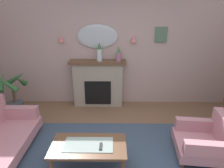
# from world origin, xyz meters

# --- Properties ---
(wall_back) EXTENTS (6.92, 0.10, 2.75)m
(wall_back) POSITION_xyz_m (0.00, 2.56, 1.38)
(wall_back) COLOR #B29993
(wall_back) RESTS_ON ground
(patterned_rug) EXTENTS (3.20, 2.40, 0.01)m
(patterned_rug) POSITION_xyz_m (0.00, 0.20, 0.01)
(patterned_rug) COLOR #38475B
(patterned_rug) RESTS_ON ground
(fireplace) EXTENTS (1.36, 0.36, 1.16)m
(fireplace) POSITION_xyz_m (-0.49, 2.34, 0.57)
(fireplace) COLOR gray
(fireplace) RESTS_ON ground
(mantel_vase_centre) EXTENTS (0.13, 0.13, 0.44)m
(mantel_vase_centre) POSITION_xyz_m (-0.44, 2.31, 1.36)
(mantel_vase_centre) COLOR silver
(mantel_vase_centre) RESTS_ON fireplace
(mantel_vase_left) EXTENTS (0.12, 0.12, 0.35)m
(mantel_vase_left) POSITION_xyz_m (0.01, 2.31, 1.32)
(mantel_vase_left) COLOR #9E6084
(mantel_vase_left) RESTS_ON fireplace
(wall_mirror) EXTENTS (0.96, 0.06, 0.56)m
(wall_mirror) POSITION_xyz_m (-0.49, 2.48, 1.71)
(wall_mirror) COLOR #B2BCC6
(wall_sconce_left) EXTENTS (0.14, 0.14, 0.14)m
(wall_sconce_left) POSITION_xyz_m (-1.34, 2.43, 1.66)
(wall_sconce_left) COLOR #D17066
(wall_sconce_right) EXTENTS (0.14, 0.14, 0.14)m
(wall_sconce_right) POSITION_xyz_m (0.36, 2.43, 1.66)
(wall_sconce_right) COLOR #D17066
(framed_picture) EXTENTS (0.28, 0.03, 0.36)m
(framed_picture) POSITION_xyz_m (1.01, 2.49, 1.75)
(framed_picture) COLOR #4C6B56
(coffee_table) EXTENTS (1.10, 0.60, 0.45)m
(coffee_table) POSITION_xyz_m (-0.46, 0.10, 0.38)
(coffee_table) COLOR brown
(coffee_table) RESTS_ON ground
(tv_remote) EXTENTS (0.04, 0.16, 0.02)m
(tv_remote) POSITION_xyz_m (-0.28, 0.05, 0.45)
(tv_remote) COLOR black
(tv_remote) RESTS_ON coffee_table
(armchair_in_corner) EXTENTS (0.90, 0.89, 0.71)m
(armchair_in_corner) POSITION_xyz_m (1.43, 0.44, 0.31)
(armchair_in_corner) COLOR #B77A84
(armchair_in_corner) RESTS_ON ground
(potted_plant_corner_palm) EXTENTS (0.57, 0.54, 1.04)m
(potted_plant_corner_palm) POSITION_xyz_m (-2.36, 1.81, 0.47)
(potted_plant_corner_palm) COLOR #474C56
(potted_plant_corner_palm) RESTS_ON ground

